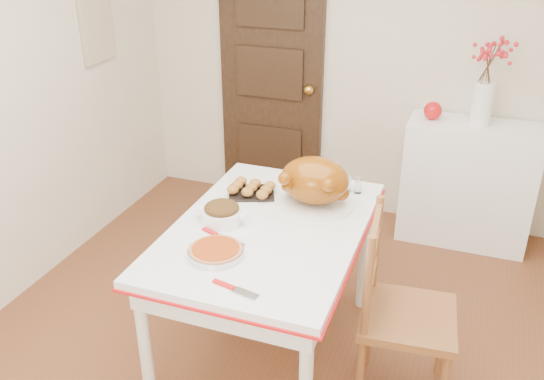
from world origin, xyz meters
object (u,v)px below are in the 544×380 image
at_px(kitchen_table, 269,293).
at_px(turkey_platter, 314,183).
at_px(pumpkin_pie, 216,250).
at_px(sideboard, 467,183).
at_px(chair_oak, 409,313).

distance_m(kitchen_table, turkey_platter, 0.64).
bearing_deg(kitchen_table, pumpkin_pie, -111.51).
distance_m(sideboard, pumpkin_pie, 2.33).
xyz_separation_m(kitchen_table, pumpkin_pie, (-0.13, -0.34, 0.44)).
relative_size(sideboard, pumpkin_pie, 3.52).
height_order(kitchen_table, pumpkin_pie, pumpkin_pie).
relative_size(sideboard, turkey_platter, 2.12).
bearing_deg(kitchen_table, turkey_platter, 62.08).
relative_size(chair_oak, turkey_platter, 2.37).
bearing_deg(turkey_platter, pumpkin_pie, -107.11).
distance_m(chair_oak, pumpkin_pie, 0.99).
bearing_deg(kitchen_table, chair_oak, -3.59).
relative_size(turkey_platter, pumpkin_pie, 1.66).
height_order(chair_oak, turkey_platter, turkey_platter).
relative_size(kitchen_table, chair_oak, 1.35).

